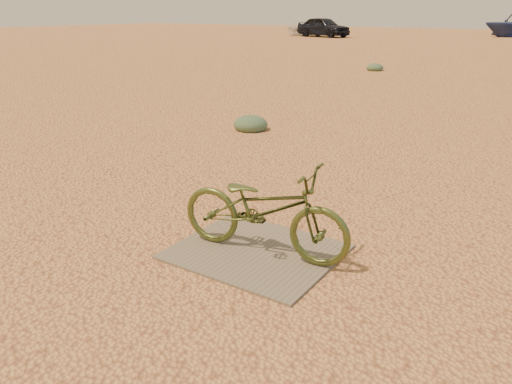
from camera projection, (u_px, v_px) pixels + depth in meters
The scene contains 8 objects.
ground at pixel (266, 257), 4.36m from camera, with size 120.00×120.00×0.00m, color #E59F55.
plywood_board at pixel (256, 251), 4.43m from camera, with size 1.38×1.19×0.02m, color #6E624B.
bicycle at pixel (264, 209), 4.25m from camera, with size 0.54×1.55×0.81m, color #455121.
car at pixel (323, 27), 39.57m from camera, with size 1.81×4.49×1.53m, color black.
boat_near_left at pixel (301, 29), 43.02m from camera, with size 3.49×4.89×1.01m, color white.
boat_far_left at pixel (511, 23), 39.22m from camera, with size 3.57×4.14×2.18m, color navy.
kale_a at pixel (251, 130), 8.98m from camera, with size 0.61×0.61×0.34m, color #4D6445.
kale_c at pixel (375, 71), 17.72m from camera, with size 0.59×0.59×0.33m, color #4D6445.
Camera 1 is at (2.07, -3.30, 2.03)m, focal length 35.00 mm.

